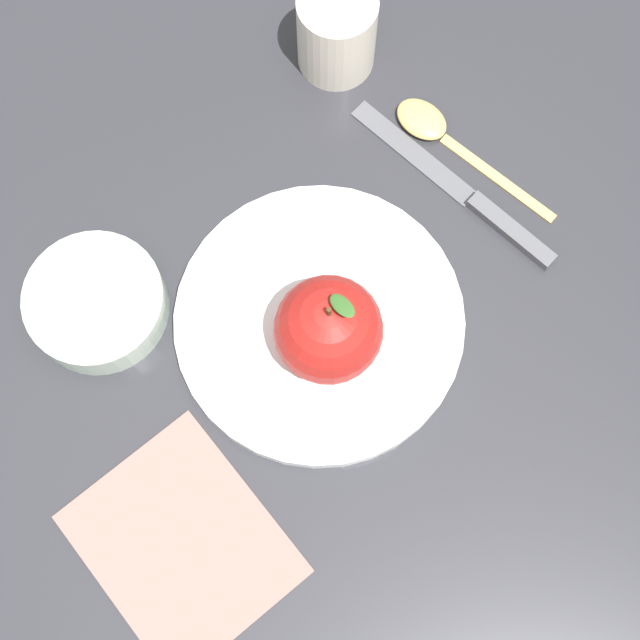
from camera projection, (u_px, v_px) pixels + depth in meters
name	position (u px, v px, depth m)	size (l,w,h in m)	color
ground_plane	(336.00, 319.00, 0.74)	(2.40, 2.40, 0.00)	#2D2D33
dinner_plate	(320.00, 323.00, 0.73)	(0.23, 0.23, 0.02)	white
apple	(328.00, 330.00, 0.68)	(0.08, 0.08, 0.10)	#B21E19
side_bowl	(96.00, 302.00, 0.72)	(0.11, 0.11, 0.03)	#B2C6B2
cup	(337.00, 29.00, 0.77)	(0.07, 0.07, 0.08)	silver
knife	(470.00, 198.00, 0.77)	(0.11, 0.20, 0.01)	#59595E
spoon	(438.00, 132.00, 0.78)	(0.10, 0.16, 0.01)	#D8B766
linen_napkin	(182.00, 544.00, 0.69)	(0.13, 0.16, 0.00)	gray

